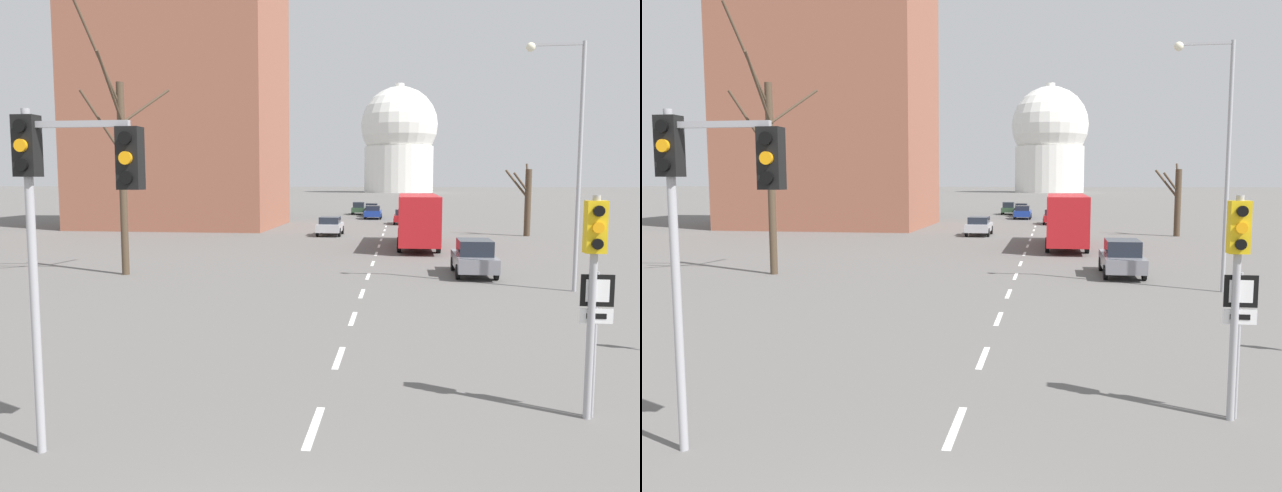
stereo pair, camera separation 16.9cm
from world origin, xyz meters
TOP-DOWN VIEW (x-y plane):
  - lane_stripe_0 at (0.00, 4.95)m, footprint 0.16×2.00m
  - lane_stripe_1 at (0.00, 9.45)m, footprint 0.16×2.00m
  - lane_stripe_2 at (0.00, 13.95)m, footprint 0.16×2.00m
  - lane_stripe_3 at (0.00, 18.45)m, footprint 0.16×2.00m
  - lane_stripe_4 at (0.00, 22.95)m, footprint 0.16×2.00m
  - lane_stripe_5 at (0.00, 27.45)m, footprint 0.16×2.00m
  - lane_stripe_6 at (0.00, 31.95)m, footprint 0.16×2.00m
  - lane_stripe_7 at (0.00, 36.45)m, footprint 0.16×2.00m
  - lane_stripe_8 at (0.00, 40.95)m, footprint 0.16×2.00m
  - lane_stripe_9 at (0.00, 45.45)m, footprint 0.16×2.00m
  - lane_stripe_10 at (0.00, 49.95)m, footprint 0.16×2.00m
  - lane_stripe_11 at (0.00, 54.45)m, footprint 0.16×2.00m
  - traffic_signal_near_right at (5.04, 6.04)m, footprint 0.36×0.34m
  - traffic_signal_near_left at (-3.75, 3.34)m, footprint 2.06×0.34m
  - route_sign_post at (5.15, 6.12)m, footprint 0.60×0.08m
  - street_lamp_right at (8.11, 20.10)m, footprint 2.28×0.36m
  - sedan_near_left at (-2.18, 71.20)m, footprint 1.73×3.95m
  - sedan_near_right at (-4.24, 44.16)m, footprint 1.94×4.19m
  - sedan_mid_centre at (-1.80, 66.15)m, footprint 1.96×4.33m
  - sedan_far_left at (1.64, 57.99)m, footprint 1.92×4.24m
  - sedan_far_right at (-4.07, 75.46)m, footprint 1.76×4.46m
  - sedan_distant_centre at (4.91, 23.94)m, footprint 1.87×4.58m
  - city_bus at (2.57, 36.08)m, footprint 2.66×10.80m
  - bare_tree_left_near at (-11.47, 21.88)m, footprint 3.14×4.40m
  - bare_tree_right_near at (11.40, 45.70)m, footprint 1.99×2.10m
  - capitol_dome at (0.00, 222.63)m, footprint 27.39×27.39m
  - apartment_block_left at (-19.34, 52.38)m, footprint 18.00×14.00m

SIDE VIEW (x-z plane):
  - lane_stripe_0 at x=0.00m, z-range 0.00..0.01m
  - lane_stripe_1 at x=0.00m, z-range 0.00..0.01m
  - lane_stripe_2 at x=0.00m, z-range 0.00..0.01m
  - lane_stripe_3 at x=0.00m, z-range 0.00..0.01m
  - lane_stripe_4 at x=0.00m, z-range 0.00..0.01m
  - lane_stripe_5 at x=0.00m, z-range 0.00..0.01m
  - lane_stripe_6 at x=0.00m, z-range 0.00..0.01m
  - lane_stripe_7 at x=0.00m, z-range 0.00..0.01m
  - lane_stripe_8 at x=0.00m, z-range 0.00..0.01m
  - lane_stripe_9 at x=0.00m, z-range 0.00..0.01m
  - lane_stripe_10 at x=0.00m, z-range 0.00..0.01m
  - lane_stripe_11 at x=0.00m, z-range 0.00..0.01m
  - sedan_far_left at x=1.64m, z-range 0.01..1.55m
  - sedan_mid_centre at x=-1.80m, z-range 0.02..1.56m
  - sedan_near_right at x=-4.24m, z-range 0.03..1.55m
  - sedan_far_right at x=-4.07m, z-range 0.01..1.63m
  - sedan_near_left at x=-2.18m, z-range 0.02..1.65m
  - sedan_distant_centre at x=4.91m, z-range 0.00..1.71m
  - route_sign_post at x=5.15m, z-range 0.52..3.30m
  - city_bus at x=2.57m, z-range 0.31..3.79m
  - bare_tree_right_near at x=11.40m, z-range 0.00..5.81m
  - traffic_signal_near_right at x=5.04m, z-range 0.85..5.05m
  - traffic_signal_near_left at x=-3.75m, z-range 1.44..7.03m
  - bare_tree_left_near at x=-11.47m, z-range -0.91..11.25m
  - street_lamp_right at x=8.11m, z-range 1.00..10.84m
  - apartment_block_left at x=-19.34m, z-range 0.00..22.88m
  - capitol_dome at x=0.00m, z-range -0.50..38.18m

